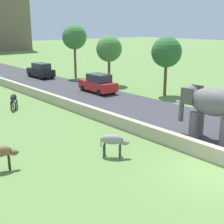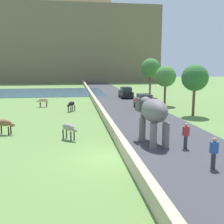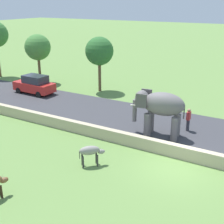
{
  "view_description": "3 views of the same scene",
  "coord_description": "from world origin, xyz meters",
  "px_view_note": "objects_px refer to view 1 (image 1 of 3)",
  "views": [
    {
      "loc": [
        -11.17,
        -6.57,
        6.22
      ],
      "look_at": [
        -0.28,
        6.11,
        1.51
      ],
      "focal_mm": 49.85,
      "sensor_mm": 36.0,
      "label": 1
    },
    {
      "loc": [
        -1.56,
        -13.67,
        4.99
      ],
      "look_at": [
        1.01,
        4.1,
        1.86
      ],
      "focal_mm": 41.82,
      "sensor_mm": 36.0,
      "label": 2
    },
    {
      "loc": [
        -14.06,
        -4.27,
        8.39
      ],
      "look_at": [
        1.27,
        4.6,
        1.93
      ],
      "focal_mm": 49.27,
      "sensor_mm": 36.0,
      "label": 3
    }
  ],
  "objects_px": {
    "car_red": "(98,83)",
    "cow_black": "(13,99)",
    "cow_brown": "(0,153)",
    "elephant": "(209,105)",
    "cow_grey": "(113,141)",
    "car_black": "(41,71)"
  },
  "relations": [
    {
      "from": "elephant",
      "to": "car_black",
      "type": "distance_m",
      "value": 25.13
    },
    {
      "from": "cow_grey",
      "to": "cow_brown",
      "type": "height_order",
      "value": "same"
    },
    {
      "from": "elephant",
      "to": "cow_black",
      "type": "height_order",
      "value": "elephant"
    },
    {
      "from": "cow_grey",
      "to": "cow_brown",
      "type": "distance_m",
      "value": 5.15
    },
    {
      "from": "cow_brown",
      "to": "elephant",
      "type": "bearing_deg",
      "value": -20.55
    },
    {
      "from": "car_red",
      "to": "cow_grey",
      "type": "distance_m",
      "value": 14.82
    },
    {
      "from": "elephant",
      "to": "cow_brown",
      "type": "relative_size",
      "value": 2.5
    },
    {
      "from": "car_black",
      "to": "car_red",
      "type": "distance_m",
      "value": 11.11
    },
    {
      "from": "car_red",
      "to": "cow_brown",
      "type": "relative_size",
      "value": 2.85
    },
    {
      "from": "car_red",
      "to": "cow_brown",
      "type": "bearing_deg",
      "value": -143.01
    },
    {
      "from": "car_red",
      "to": "cow_black",
      "type": "relative_size",
      "value": 3.0
    },
    {
      "from": "cow_grey",
      "to": "car_red",
      "type": "bearing_deg",
      "value": 54.66
    },
    {
      "from": "elephant",
      "to": "cow_grey",
      "type": "height_order",
      "value": "elephant"
    },
    {
      "from": "car_red",
      "to": "cow_black",
      "type": "xyz_separation_m",
      "value": [
        -8.53,
        -0.53,
        -0.06
      ]
    },
    {
      "from": "car_red",
      "to": "cow_brown",
      "type": "distance_m",
      "value": 16.62
    },
    {
      "from": "elephant",
      "to": "cow_brown",
      "type": "bearing_deg",
      "value": 159.45
    },
    {
      "from": "elephant",
      "to": "car_black",
      "type": "height_order",
      "value": "elephant"
    },
    {
      "from": "car_red",
      "to": "cow_grey",
      "type": "bearing_deg",
      "value": -125.34
    },
    {
      "from": "cow_black",
      "to": "car_black",
      "type": "bearing_deg",
      "value": 53.74
    },
    {
      "from": "elephant",
      "to": "car_red",
      "type": "distance_m",
      "value": 14.2
    },
    {
      "from": "cow_brown",
      "to": "car_red",
      "type": "bearing_deg",
      "value": 36.99
    },
    {
      "from": "cow_grey",
      "to": "elephant",
      "type": "bearing_deg",
      "value": -17.47
    }
  ]
}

